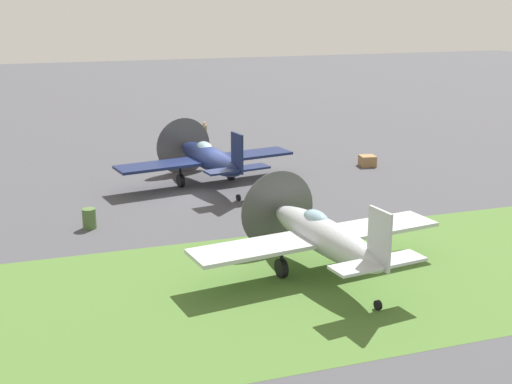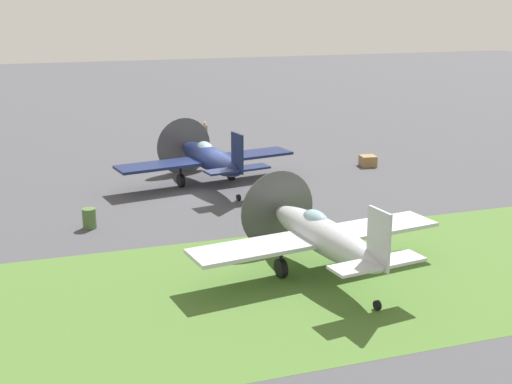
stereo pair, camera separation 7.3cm
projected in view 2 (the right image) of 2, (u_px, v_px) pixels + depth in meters
The scene contains 7 objects.
ground_plane at pixel (206, 192), 35.71m from camera, with size 160.00×160.00×0.00m, color #424247.
grass_verge at pixel (296, 286), 24.07m from camera, with size 120.00×11.00×0.01m, color #476B2D.
airplane_lead at pixel (209, 158), 36.70m from camera, with size 10.12×8.06×3.58m.
airplane_wingman at pixel (322, 235), 24.77m from camera, with size 10.02×7.96×3.55m.
ground_crew_chief at pixel (205, 134), 46.40m from camera, with size 0.38×0.61×1.73m.
fuel_drum at pixel (89, 218), 30.00m from camera, with size 0.60×0.60×0.90m, color #476633.
supply_crate at pixel (368, 161), 41.17m from camera, with size 0.90×0.90×0.64m, color olive.
Camera 2 is at (-8.43, -33.40, 9.78)m, focal length 47.88 mm.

